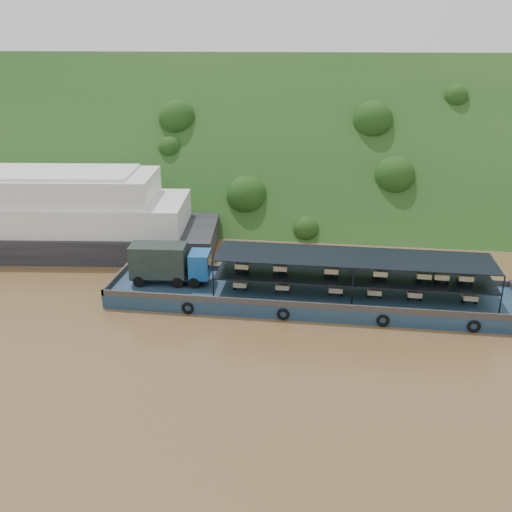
# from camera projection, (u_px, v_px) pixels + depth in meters

# --- Properties ---
(ground) EXTENTS (160.00, 160.00, 0.00)m
(ground) POSITION_uv_depth(u_px,v_px,m) (274.00, 304.00, 49.59)
(ground) COLOR brown
(ground) RESTS_ON ground
(hillside) EXTENTS (140.00, 39.60, 39.60)m
(hillside) POSITION_uv_depth(u_px,v_px,m) (301.00, 196.00, 82.85)
(hillside) COLOR #163915
(hillside) RESTS_ON ground
(cargo_barge) EXTENTS (35.00, 7.18, 4.75)m
(cargo_barge) POSITION_uv_depth(u_px,v_px,m) (297.00, 290.00, 49.42)
(cargo_barge) COLOR #142D48
(cargo_barge) RESTS_ON ground
(passenger_ferry) EXTENTS (43.48, 15.36, 8.62)m
(passenger_ferry) POSITION_uv_depth(u_px,v_px,m) (18.00, 215.00, 61.43)
(passenger_ferry) COLOR black
(passenger_ferry) RESTS_ON ground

